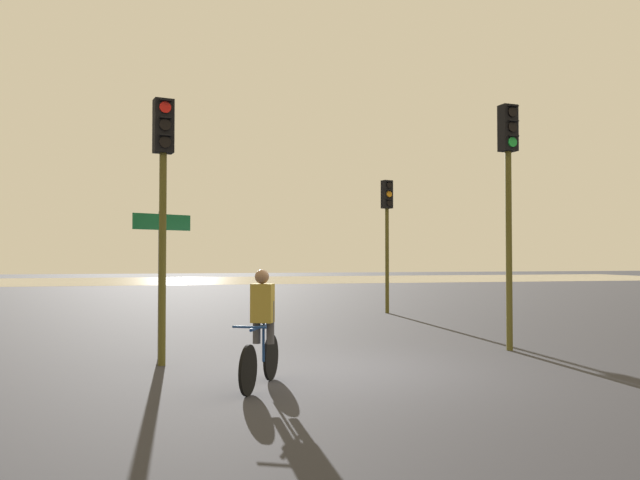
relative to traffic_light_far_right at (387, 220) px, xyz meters
The scene contains 7 objects.
ground_plane 10.58m from the traffic_light_far_right, 111.59° to the right, with size 120.00×120.00×0.00m, color #28282D.
water_strip 30.09m from the traffic_light_far_right, 97.17° to the left, with size 80.00×16.00×0.01m, color #9E937F.
traffic_light_far_right is the anchor object (origin of this frame).
traffic_light_near_right 8.09m from the traffic_light_far_right, 92.37° to the right, with size 0.35×0.37×4.74m.
traffic_light_near_left 10.73m from the traffic_light_far_right, 129.43° to the right, with size 0.37×0.38×4.43m.
direction_sign_post 10.32m from the traffic_light_far_right, 131.97° to the right, with size 0.98×0.55×2.60m.
cyclist 11.86m from the traffic_light_far_right, 117.72° to the right, with size 0.79×1.57×1.62m.
Camera 1 is at (-2.85, -9.52, 1.80)m, focal length 35.00 mm.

